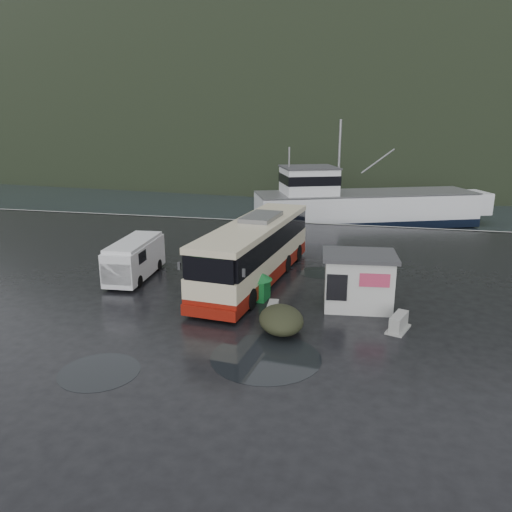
% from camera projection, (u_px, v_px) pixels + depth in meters
% --- Properties ---
extents(ground, '(160.00, 160.00, 0.00)m').
position_uv_depth(ground, '(210.00, 299.00, 25.70)').
color(ground, black).
rests_on(ground, ground).
extents(harbor_water, '(300.00, 180.00, 0.02)m').
position_uv_depth(harbor_water, '(340.00, 153.00, 129.02)').
color(harbor_water, black).
rests_on(harbor_water, ground).
extents(quay_edge, '(160.00, 0.60, 1.50)m').
position_uv_depth(quay_edge, '(278.00, 222.00, 44.48)').
color(quay_edge, '#999993').
rests_on(quay_edge, ground).
extents(headland, '(780.00, 540.00, 570.00)m').
position_uv_depth(headland, '(376.00, 134.00, 258.42)').
color(headland, black).
rests_on(headland, ground).
extents(coach_bus, '(4.67, 13.25, 3.67)m').
position_uv_depth(coach_bus, '(255.00, 280.00, 28.63)').
color(coach_bus, beige).
rests_on(coach_bus, ground).
extents(white_van, '(2.25, 5.56, 2.27)m').
position_uv_depth(white_van, '(136.00, 278.00, 29.14)').
color(white_van, white).
rests_on(white_van, ground).
extents(waste_bin_left, '(1.24, 1.24, 1.55)m').
position_uv_depth(waste_bin_left, '(257.00, 299.00, 25.74)').
color(waste_bin_left, '#12692B').
rests_on(waste_bin_left, ground).
extents(waste_bin_right, '(1.37, 1.37, 1.55)m').
position_uv_depth(waste_bin_right, '(234.00, 299.00, 25.74)').
color(waste_bin_right, '#12692B').
rests_on(waste_bin_right, ground).
extents(dome_tent, '(2.64, 3.16, 1.07)m').
position_uv_depth(dome_tent, '(281.00, 331.00, 21.90)').
color(dome_tent, '#282B1A').
rests_on(dome_tent, ground).
extents(ticket_kiosk, '(3.75, 2.98, 2.75)m').
position_uv_depth(ticket_kiosk, '(357.00, 307.00, 24.67)').
color(ticket_kiosk, beige).
rests_on(ticket_kiosk, ground).
extents(jersey_barrier_a, '(0.81, 1.48, 0.72)m').
position_uv_depth(jersey_barrier_a, '(272.00, 318.00, 23.27)').
color(jersey_barrier_a, '#999993').
rests_on(jersey_barrier_a, ground).
extents(jersey_barrier_b, '(1.20, 1.65, 0.75)m').
position_uv_depth(jersey_barrier_b, '(398.00, 330.00, 21.98)').
color(jersey_barrier_b, '#999993').
rests_on(jersey_barrier_b, ground).
extents(fishing_trawler, '(25.72, 14.63, 10.19)m').
position_uv_depth(fishing_trawler, '(365.00, 211.00, 49.50)').
color(fishing_trawler, white).
rests_on(fishing_trawler, ground).
extents(puddles, '(9.46, 16.61, 0.01)m').
position_uv_depth(puddles, '(239.00, 341.00, 20.96)').
color(puddles, black).
rests_on(puddles, ground).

